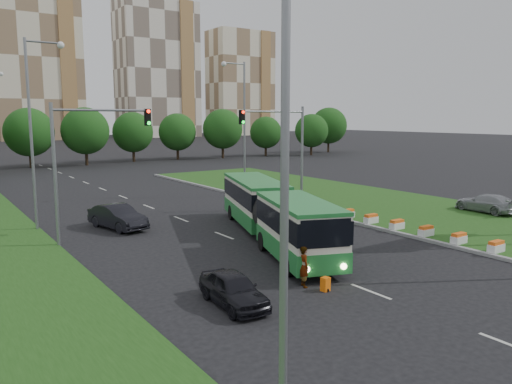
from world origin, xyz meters
TOP-DOWN VIEW (x-y plane):
  - ground at (0.00, 0.00)m, footprint 360.00×360.00m
  - grass_median at (13.00, 8.00)m, footprint 14.00×60.00m
  - median_kerb at (6.05, 8.00)m, footprint 0.30×60.00m
  - lane_markings at (-3.00, 20.00)m, footprint 0.20×100.00m
  - flower_planters at (6.70, -1.40)m, footprint 1.10×13.70m
  - traffic_mast_median at (4.78, 10.00)m, footprint 5.76×0.32m
  - traffic_mast_left at (-10.38, 9.00)m, footprint 5.76×0.32m
  - street_lamps at (-3.00, 10.00)m, footprint 36.00×60.00m
  - tree_line at (10.00, 55.00)m, footprint 120.00×8.00m
  - apartment_tower_ceast at (15.00, 150.00)m, footprint 25.00×15.00m
  - apartment_tower_east at (55.00, 150.00)m, footprint 27.00×15.00m
  - midrise_east at (90.00, 150.00)m, footprint 24.00×14.00m
  - articulated_bus at (-1.43, 3.58)m, footprint 2.59×16.59m
  - car_left_near at (-8.54, -4.06)m, footprint 1.85×3.95m
  - car_left_far at (-7.75, 11.53)m, footprint 2.73×5.04m
  - car_median at (16.77, 0.87)m, footprint 2.24×4.84m
  - pedestrian at (-4.91, -3.95)m, footprint 0.62×0.76m
  - shopping_trolley at (-4.51, -4.87)m, footprint 0.34×0.36m

SIDE VIEW (x-z plane):
  - ground at x=0.00m, z-range 0.00..0.00m
  - lane_markings at x=-3.00m, z-range -0.01..0.01m
  - grass_median at x=13.00m, z-range 0.00..0.15m
  - median_kerb at x=6.05m, z-range 0.00..0.18m
  - shopping_trolley at x=-4.51m, z-range 0.00..0.59m
  - flower_planters at x=6.70m, z-range 0.15..0.75m
  - car_left_near at x=-8.54m, z-range 0.00..1.31m
  - car_left_far at x=-7.75m, z-range 0.00..1.58m
  - car_median at x=16.77m, z-range 0.15..1.52m
  - pedestrian at x=-4.91m, z-range 0.00..1.78m
  - articulated_bus at x=-1.43m, z-range 0.31..3.04m
  - tree_line at x=10.00m, z-range 0.00..9.00m
  - traffic_mast_median at x=4.78m, z-range 1.35..9.35m
  - traffic_mast_left at x=-10.38m, z-range 1.35..9.35m
  - street_lamps at x=-3.00m, z-range 0.00..12.00m
  - midrise_east at x=90.00m, z-range 0.00..40.00m
  - apartment_tower_east at x=55.00m, z-range 0.00..47.00m
  - apartment_tower_ceast at x=15.00m, z-range 0.00..50.00m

